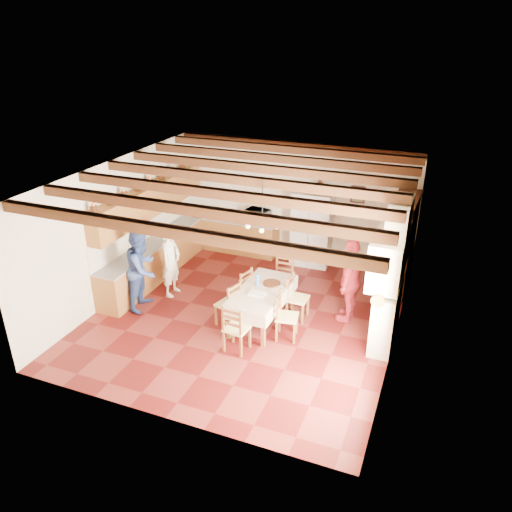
% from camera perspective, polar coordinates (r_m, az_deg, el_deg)
% --- Properties ---
extents(floor, '(6.00, 6.50, 0.02)m').
position_cam_1_polar(floor, '(10.54, -1.11, -6.78)').
color(floor, '#4E0F0E').
rests_on(floor, ground).
extents(ceiling, '(6.00, 6.50, 0.02)m').
position_cam_1_polar(ceiling, '(9.31, -1.27, 9.23)').
color(ceiling, white).
rests_on(ceiling, ground).
extents(wall_back, '(6.00, 0.02, 3.00)m').
position_cam_1_polar(wall_back, '(12.69, 4.54, 6.35)').
color(wall_back, '#EFE9CB').
rests_on(wall_back, ground).
extents(wall_front, '(6.00, 0.02, 3.00)m').
position_cam_1_polar(wall_front, '(7.31, -11.23, -9.10)').
color(wall_front, '#EFE9CB').
rests_on(wall_front, ground).
extents(wall_left, '(0.02, 6.50, 3.00)m').
position_cam_1_polar(wall_left, '(11.25, -15.49, 3.02)').
color(wall_left, '#EFE9CB').
rests_on(wall_left, ground).
extents(wall_right, '(0.02, 6.50, 3.00)m').
position_cam_1_polar(wall_right, '(9.20, 16.39, -2.14)').
color(wall_right, '#EFE9CB').
rests_on(wall_right, ground).
extents(ceiling_beams, '(6.00, 6.30, 0.16)m').
position_cam_1_polar(ceiling_beams, '(9.34, -1.26, 8.64)').
color(ceiling_beams, '#332411').
rests_on(ceiling_beams, ground).
extents(lower_cabinets_left, '(0.60, 4.30, 0.86)m').
position_cam_1_polar(lower_cabinets_left, '(12.29, -10.92, -0.06)').
color(lower_cabinets_left, olive).
rests_on(lower_cabinets_left, ground).
extents(lower_cabinets_back, '(2.30, 0.60, 0.86)m').
position_cam_1_polar(lower_cabinets_back, '(13.30, -2.40, 2.39)').
color(lower_cabinets_back, olive).
rests_on(lower_cabinets_back, ground).
extents(countertop_left, '(0.62, 4.30, 0.04)m').
position_cam_1_polar(countertop_left, '(12.11, -11.09, 1.87)').
color(countertop_left, gray).
rests_on(countertop_left, lower_cabinets_left).
extents(countertop_back, '(2.34, 0.62, 0.04)m').
position_cam_1_polar(countertop_back, '(13.14, -2.44, 4.20)').
color(countertop_back, gray).
rests_on(countertop_back, lower_cabinets_back).
extents(backsplash_left, '(0.03, 4.30, 0.60)m').
position_cam_1_polar(backsplash_left, '(12.14, -12.35, 3.44)').
color(backsplash_left, white).
rests_on(backsplash_left, ground).
extents(backsplash_back, '(2.30, 0.03, 0.60)m').
position_cam_1_polar(backsplash_back, '(13.27, -1.96, 5.90)').
color(backsplash_back, white).
rests_on(backsplash_back, ground).
extents(upper_cabinets, '(0.35, 4.20, 0.70)m').
position_cam_1_polar(upper_cabinets, '(11.83, -11.99, 6.28)').
color(upper_cabinets, olive).
rests_on(upper_cabinets, ground).
extents(fireplace, '(0.56, 1.60, 2.80)m').
position_cam_1_polar(fireplace, '(9.44, 14.72, -1.89)').
color(fireplace, beige).
rests_on(fireplace, ground).
extents(wall_picture, '(0.34, 0.03, 0.42)m').
position_cam_1_polar(wall_picture, '(12.22, 11.55, 6.90)').
color(wall_picture, '#311C17').
rests_on(wall_picture, ground).
extents(refrigerator, '(0.97, 0.80, 1.89)m').
position_cam_1_polar(refrigerator, '(12.50, 6.49, 3.25)').
color(refrigerator, silver).
rests_on(refrigerator, floor).
extents(hutch, '(0.58, 1.26, 2.24)m').
position_cam_1_polar(hutch, '(11.44, 16.20, 1.22)').
color(hutch, '#34190B').
rests_on(hutch, floor).
extents(dining_table, '(0.95, 1.77, 0.76)m').
position_cam_1_polar(dining_table, '(9.95, 0.68, -4.24)').
color(dining_table, silver).
rests_on(dining_table, floor).
extents(chandelier, '(0.47, 0.47, 0.03)m').
position_cam_1_polar(chandelier, '(9.29, 0.73, 4.25)').
color(chandelier, black).
rests_on(chandelier, ground).
extents(chair_left_near, '(0.50, 0.51, 0.96)m').
position_cam_1_polar(chair_left_near, '(10.01, -3.24, -5.42)').
color(chair_left_near, brown).
rests_on(chair_left_near, floor).
extents(chair_left_far, '(0.50, 0.51, 0.96)m').
position_cam_1_polar(chair_left_far, '(10.52, -1.84, -3.75)').
color(chair_left_far, brown).
rests_on(chair_left_far, floor).
extents(chair_right_near, '(0.46, 0.48, 0.96)m').
position_cam_1_polar(chair_right_near, '(9.60, 3.59, -6.86)').
color(chair_right_near, brown).
rests_on(chair_right_near, floor).
extents(chair_right_far, '(0.41, 0.43, 0.96)m').
position_cam_1_polar(chair_right_far, '(10.22, 4.81, -4.76)').
color(chair_right_far, brown).
rests_on(chair_right_far, floor).
extents(chair_end_near, '(0.46, 0.44, 0.96)m').
position_cam_1_polar(chair_end_near, '(9.25, -2.23, -8.18)').
color(chair_end_near, brown).
rests_on(chair_end_near, floor).
extents(chair_end_far, '(0.43, 0.41, 0.96)m').
position_cam_1_polar(chair_end_far, '(10.93, 3.01, -2.61)').
color(chair_end_far, brown).
rests_on(chair_end_far, floor).
extents(person_man, '(0.40, 0.59, 1.60)m').
position_cam_1_polar(person_man, '(11.11, -9.72, -0.63)').
color(person_man, white).
rests_on(person_man, floor).
extents(person_woman_blue, '(0.76, 0.93, 1.78)m').
position_cam_1_polar(person_woman_blue, '(10.70, -12.86, -1.45)').
color(person_woman_blue, '#2E4787').
rests_on(person_woman_blue, floor).
extents(person_woman_red, '(0.52, 1.08, 1.79)m').
position_cam_1_polar(person_woman_red, '(10.15, 10.74, -2.69)').
color(person_woman_red, '#BF2A37').
rests_on(person_woman_red, floor).
extents(microwave, '(0.67, 0.53, 0.33)m').
position_cam_1_polar(microwave, '(12.84, 0.18, 4.60)').
color(microwave, silver).
rests_on(microwave, countertop_back).
extents(fridge_vase, '(0.35, 0.35, 0.31)m').
position_cam_1_polar(fridge_vase, '(12.11, 7.28, 8.00)').
color(fridge_vase, '#34190B').
rests_on(fridge_vase, refrigerator).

